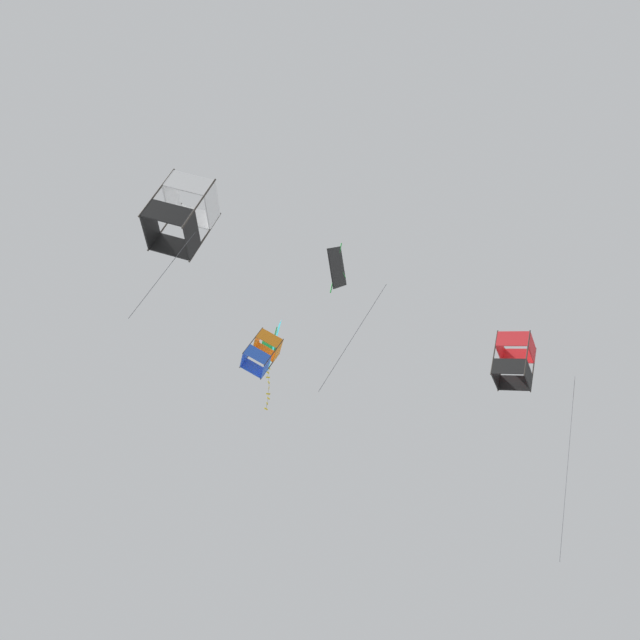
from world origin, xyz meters
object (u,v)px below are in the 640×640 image
(kite_diamond_far_centre, at_px, (337,268))
(kite_box_near_right, at_px, (514,361))
(kite_box_low_drifter, at_px, (262,353))
(kite_box_mid_left, at_px, (181,215))
(kite_delta_highest, at_px, (272,347))

(kite_diamond_far_centre, bearing_deg, kite_box_near_right, -30.58)
(kite_box_near_right, xyz_separation_m, kite_box_low_drifter, (4.74, -8.79, 1.14))
(kite_box_near_right, bearing_deg, kite_box_low_drifter, 107.52)
(kite_box_mid_left, height_order, kite_box_near_right, kite_box_near_right)
(kite_diamond_far_centre, bearing_deg, kite_box_low_drifter, 31.69)
(kite_delta_highest, distance_m, kite_diamond_far_centre, 12.25)
(kite_delta_highest, bearing_deg, kite_box_near_right, -121.87)
(kite_delta_highest, height_order, kite_box_low_drifter, kite_delta_highest)
(kite_delta_highest, xyz_separation_m, kite_diamond_far_centre, (7.42, 8.30, -5.12))
(kite_box_mid_left, bearing_deg, kite_delta_highest, -5.65)
(kite_box_mid_left, xyz_separation_m, kite_box_low_drifter, (-9.82, -5.38, 3.74))
(kite_box_mid_left, relative_size, kite_box_low_drifter, 2.63)
(kite_box_near_right, relative_size, kite_delta_highest, 2.29)
(kite_box_mid_left, relative_size, kite_delta_highest, 1.18)
(kite_box_near_right, bearing_deg, kite_delta_highest, 94.34)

